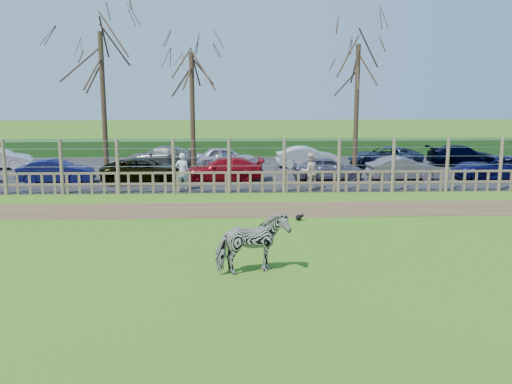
{
  "coord_description": "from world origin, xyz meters",
  "views": [
    {
      "loc": [
        0.23,
        -17.53,
        4.96
      ],
      "look_at": [
        1.0,
        2.5,
        1.1
      ],
      "focal_mm": 40.0,
      "sensor_mm": 36.0,
      "label": 1
    }
  ],
  "objects_px": {
    "car_10": "(226,157)",
    "car_13": "(462,155)",
    "car_5": "(403,169)",
    "crow": "(299,217)",
    "car_3": "(223,169)",
    "zebra": "(252,244)",
    "car_6": "(494,168)",
    "car_11": "(307,157)",
    "visitor_b": "(310,171)",
    "car_9": "(161,156)",
    "tree_left": "(102,69)",
    "car_1": "(56,171)",
    "car_12": "(385,157)",
    "tree_right": "(357,77)",
    "car_2": "(145,171)",
    "visitor_a": "(182,171)",
    "tree_mid": "(192,84)",
    "car_4": "(327,168)"
  },
  "relations": [
    {
      "from": "car_4",
      "to": "car_6",
      "type": "bearing_deg",
      "value": -95.45
    },
    {
      "from": "crow",
      "to": "car_3",
      "type": "relative_size",
      "value": 0.07
    },
    {
      "from": "car_10",
      "to": "car_13",
      "type": "height_order",
      "value": "same"
    },
    {
      "from": "tree_right",
      "to": "visitor_a",
      "type": "height_order",
      "value": "tree_right"
    },
    {
      "from": "car_2",
      "to": "car_5",
      "type": "relative_size",
      "value": 1.19
    },
    {
      "from": "car_1",
      "to": "car_10",
      "type": "height_order",
      "value": "same"
    },
    {
      "from": "tree_right",
      "to": "car_6",
      "type": "xyz_separation_m",
      "value": [
        6.63,
        -2.99,
        -4.6
      ]
    },
    {
      "from": "tree_mid",
      "to": "zebra",
      "type": "distance_m",
      "value": 17.36
    },
    {
      "from": "tree_left",
      "to": "car_13",
      "type": "xyz_separation_m",
      "value": [
        20.49,
        3.67,
        -4.98
      ]
    },
    {
      "from": "tree_mid",
      "to": "car_5",
      "type": "relative_size",
      "value": 1.87
    },
    {
      "from": "car_1",
      "to": "tree_right",
      "type": "bearing_deg",
      "value": -81.14
    },
    {
      "from": "zebra",
      "to": "car_3",
      "type": "distance_m",
      "value": 14.23
    },
    {
      "from": "car_11",
      "to": "car_12",
      "type": "xyz_separation_m",
      "value": [
        4.61,
        -0.11,
        0.0
      ]
    },
    {
      "from": "tree_right",
      "to": "car_13",
      "type": "xyz_separation_m",
      "value": [
        6.99,
        2.17,
        -4.6
      ]
    },
    {
      "from": "visitor_b",
      "to": "crow",
      "type": "bearing_deg",
      "value": 62.95
    },
    {
      "from": "crow",
      "to": "tree_left",
      "type": "bearing_deg",
      "value": 132.63
    },
    {
      "from": "car_13",
      "to": "crow",
      "type": "bearing_deg",
      "value": 138.32
    },
    {
      "from": "car_3",
      "to": "car_10",
      "type": "relative_size",
      "value": 1.17
    },
    {
      "from": "tree_right",
      "to": "car_3",
      "type": "bearing_deg",
      "value": -157.93
    },
    {
      "from": "tree_left",
      "to": "zebra",
      "type": "distance_m",
      "value": 17.89
    },
    {
      "from": "visitor_b",
      "to": "car_4",
      "type": "height_order",
      "value": "visitor_b"
    },
    {
      "from": "car_6",
      "to": "car_11",
      "type": "xyz_separation_m",
      "value": [
        -9.08,
        4.76,
        0.0
      ]
    },
    {
      "from": "car_5",
      "to": "car_13",
      "type": "relative_size",
      "value": 0.88
    },
    {
      "from": "car_3",
      "to": "car_5",
      "type": "relative_size",
      "value": 1.14
    },
    {
      "from": "car_1",
      "to": "visitor_a",
      "type": "bearing_deg",
      "value": -110.22
    },
    {
      "from": "crow",
      "to": "car_10",
      "type": "xyz_separation_m",
      "value": [
        -2.85,
        13.31,
        0.52
      ]
    },
    {
      "from": "tree_left",
      "to": "car_4",
      "type": "height_order",
      "value": "tree_left"
    },
    {
      "from": "zebra",
      "to": "car_6",
      "type": "height_order",
      "value": "zebra"
    },
    {
      "from": "tree_right",
      "to": "car_6",
      "type": "bearing_deg",
      "value": -24.29
    },
    {
      "from": "visitor_b",
      "to": "car_2",
      "type": "relative_size",
      "value": 0.4
    },
    {
      "from": "car_9",
      "to": "car_11",
      "type": "xyz_separation_m",
      "value": [
        8.7,
        -0.57,
        0.0
      ]
    },
    {
      "from": "zebra",
      "to": "car_5",
      "type": "xyz_separation_m",
      "value": [
        8.16,
        14.08,
        -0.16
      ]
    },
    {
      "from": "visitor_a",
      "to": "car_3",
      "type": "xyz_separation_m",
      "value": [
        1.84,
        2.31,
        -0.26
      ]
    },
    {
      "from": "visitor_b",
      "to": "car_13",
      "type": "xyz_separation_m",
      "value": [
        10.26,
        7.67,
        -0.26
      ]
    },
    {
      "from": "car_13",
      "to": "tree_left",
      "type": "bearing_deg",
      "value": 98.62
    },
    {
      "from": "car_3",
      "to": "car_9",
      "type": "bearing_deg",
      "value": -146.03
    },
    {
      "from": "tree_mid",
      "to": "car_10",
      "type": "height_order",
      "value": "tree_mid"
    },
    {
      "from": "car_9",
      "to": "car_12",
      "type": "relative_size",
      "value": 0.96
    },
    {
      "from": "zebra",
      "to": "car_11",
      "type": "relative_size",
      "value": 0.52
    },
    {
      "from": "car_3",
      "to": "car_9",
      "type": "relative_size",
      "value": 1.0
    },
    {
      "from": "zebra",
      "to": "visitor_b",
      "type": "xyz_separation_m",
      "value": [
        3.04,
        11.67,
        0.1
      ]
    },
    {
      "from": "zebra",
      "to": "car_11",
      "type": "xyz_separation_m",
      "value": [
        3.86,
        18.94,
        -0.16
      ]
    },
    {
      "from": "tree_left",
      "to": "car_6",
      "type": "distance_m",
      "value": 20.79
    },
    {
      "from": "crow",
      "to": "car_12",
      "type": "height_order",
      "value": "car_12"
    },
    {
      "from": "zebra",
      "to": "tree_mid",
      "type": "bearing_deg",
      "value": -11.58
    },
    {
      "from": "visitor_b",
      "to": "car_9",
      "type": "relative_size",
      "value": 0.42
    },
    {
      "from": "zebra",
      "to": "car_3",
      "type": "height_order",
      "value": "zebra"
    },
    {
      "from": "crow",
      "to": "car_11",
      "type": "distance_m",
      "value": 13.29
    },
    {
      "from": "car_5",
      "to": "car_6",
      "type": "bearing_deg",
      "value": -92.37
    },
    {
      "from": "crow",
      "to": "car_9",
      "type": "xyz_separation_m",
      "value": [
        -6.73,
        13.7,
        0.52
      ]
    }
  ]
}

